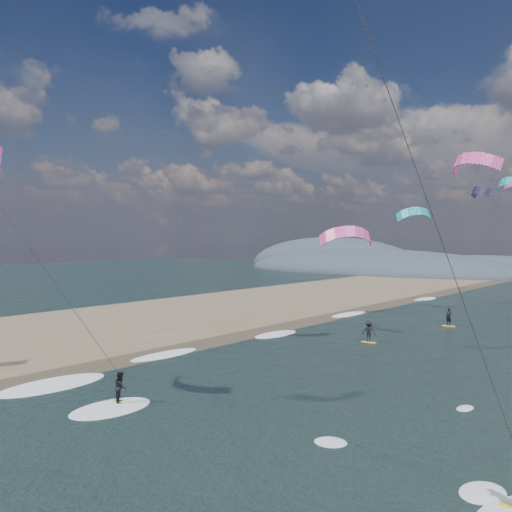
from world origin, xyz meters
The scene contains 7 objects.
ground centered at (0.00, 0.00, 0.00)m, with size 260.00×260.00×0.00m, color black.
sand_strip centered at (-24.00, 10.00, 0.00)m, with size 26.00×240.00×0.00m, color brown.
wet_sand_strip centered at (-12.00, 10.00, 0.00)m, with size 3.00×240.00×0.00m, color #382D23.
coastal_hills centered at (-44.84, 107.86, 0.00)m, with size 80.00×41.00×15.00m.
kitesurfer_near_b centered at (-6.94, 2.11, 8.12)m, with size 6.73×8.99×13.26m.
far_kitesurfers centered at (0.95, 32.82, 0.81)m, with size 11.61×12.04×1.63m.
shoreline_surf centered at (-10.80, 14.75, 0.00)m, with size 2.40×79.40×0.11m.
Camera 1 is at (17.41, -10.66, 8.11)m, focal length 40.00 mm.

